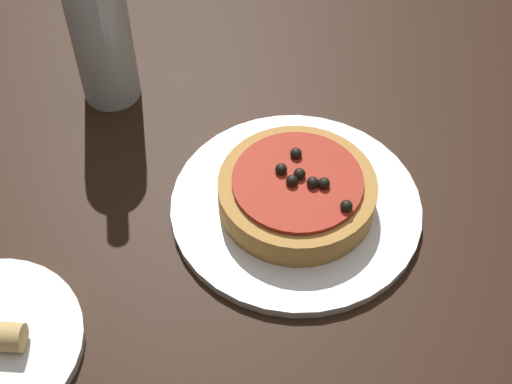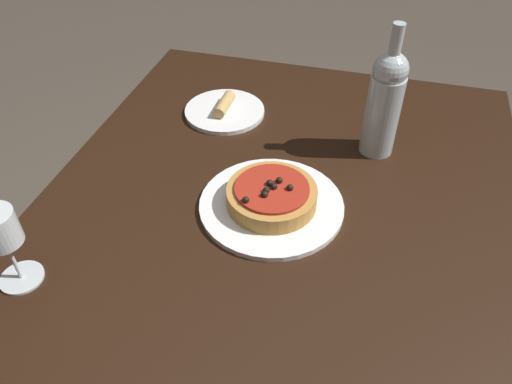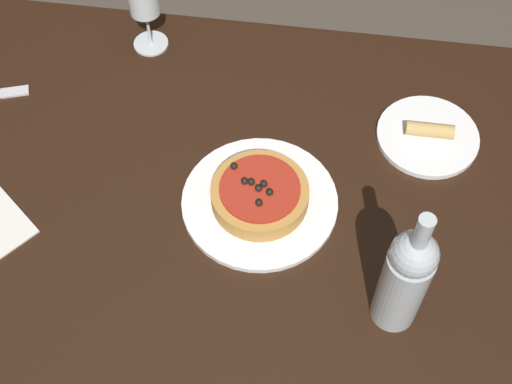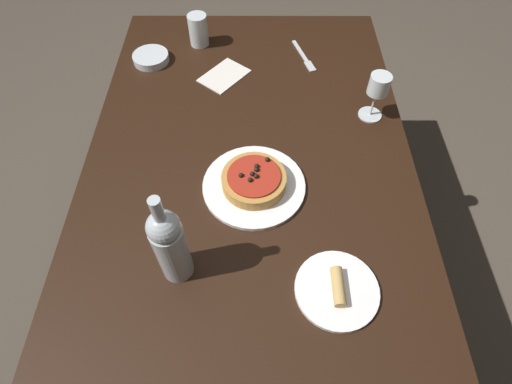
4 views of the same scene
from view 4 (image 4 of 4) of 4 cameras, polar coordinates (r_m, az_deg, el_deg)
ground_plane at (r=1.87m, az=-0.66°, el=-9.28°), size 14.00×14.00×0.00m
dining_table at (r=1.31m, az=-0.93°, el=3.57°), size 1.53×1.01×0.73m
dinner_plate at (r=1.16m, az=-0.30°, el=0.92°), size 0.30×0.30×0.01m
pizza at (r=1.14m, az=-0.30°, el=1.74°), size 0.19×0.19×0.05m
wine_glass at (r=1.34m, az=17.06°, el=14.04°), size 0.08×0.08×0.16m
wine_bottle at (r=0.94m, az=-12.22°, el=-7.30°), size 0.08×0.08×0.31m
water_cup at (r=1.66m, az=-8.24°, el=21.92°), size 0.07×0.07×0.12m
side_bowl at (r=1.63m, az=-14.78°, el=18.05°), size 0.13×0.13×0.03m
fork at (r=1.61m, az=6.94°, el=18.51°), size 0.19×0.08×0.00m
side_plate at (r=1.02m, az=11.49°, el=-13.48°), size 0.21×0.21×0.04m
paper_napkin at (r=1.52m, az=-4.58°, el=16.23°), size 0.21×0.20×0.00m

